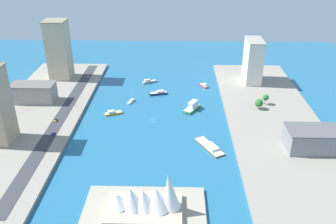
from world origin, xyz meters
name	(u,v)px	position (x,y,z in m)	size (l,w,h in m)	color
ground_plane	(153,119)	(0.00, 0.00, 0.00)	(440.00, 440.00, 0.00)	#23668E
quay_west	(272,119)	(-92.13, 0.00, 1.24)	(70.00, 240.00, 2.49)	gray
quay_east	(36,116)	(92.13, 0.00, 1.24)	(70.00, 240.00, 2.49)	gray
peninsula_point	(144,213)	(-1.80, 104.59, 1.00)	(63.92, 39.76, 2.00)	#A89E89
road_strip	(62,115)	(71.39, 0.00, 2.56)	(9.49, 228.00, 0.15)	#38383D
yacht_sleek_gray	(149,81)	(8.69, -74.09, 1.37)	(14.67, 9.36, 3.81)	#999EA3
tugboat_red	(204,85)	(-43.58, -66.03, 1.27)	(8.27, 11.18, 3.54)	red
water_taxi_orange	(113,113)	(32.66, -7.60, 1.19)	(14.70, 9.16, 3.33)	orange
ferry_green_doubledeck	(192,107)	(-30.93, -17.31, 2.67)	(15.41, 18.90, 7.27)	#2D8C4C
barge_flat_brown	(210,147)	(-40.84, 40.15, 1.02)	(19.84, 27.03, 2.87)	brown
sailboat_small_white	(131,101)	(20.99, -30.19, 0.95)	(6.31, 10.92, 12.82)	white
patrol_launch_navy	(158,93)	(-1.63, -47.14, 1.36)	(16.77, 8.03, 3.56)	#1E284C
hotel_broad_white	(253,61)	(-88.70, -75.30, 22.63)	(14.76, 28.86, 40.23)	silver
carpark_squat_concrete	(34,93)	(101.63, -25.13, 10.33)	(36.17, 17.62, 15.62)	gray
office_block_beige	(59,50)	(94.34, -80.00, 30.38)	(20.32, 20.69, 55.72)	#C6B793
warehouse_low_gray	(312,139)	(-106.91, 43.40, 9.87)	(34.26, 20.88, 14.71)	gray
hatchback_blue	(53,133)	(69.17, 29.62, 3.38)	(1.94, 4.39, 1.52)	black
taxi_yellow_cab	(56,120)	(73.45, 9.65, 3.42)	(2.01, 4.67, 1.63)	black
van_white	(88,76)	(69.43, -80.99, 3.42)	(2.10, 4.70, 1.62)	black
traffic_light_waterfront	(75,102)	(65.13, -15.73, 6.83)	(0.36, 0.36, 6.50)	black
opera_landmark	(147,200)	(-3.62, 104.59, 9.32)	(39.25, 24.20, 23.72)	#BCAD93
park_tree_cluster	(261,101)	(-86.38, -18.17, 8.02)	(13.07, 14.69, 8.84)	brown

